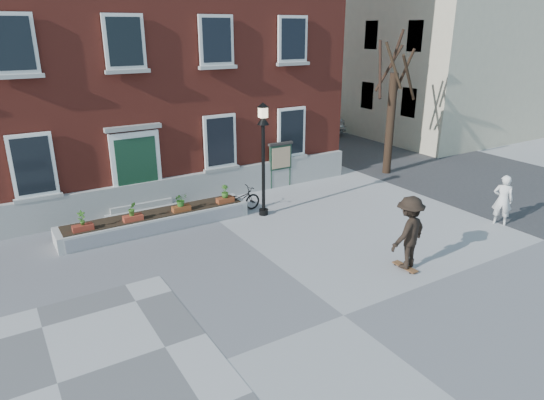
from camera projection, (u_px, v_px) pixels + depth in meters
ground at (344, 315)px, 11.13m from camera, size 100.00×100.00×0.00m
checker_patch at (57, 384)px, 9.00m from camera, size 6.00×6.00×0.01m
bicycle at (239, 200)px, 17.14m from camera, size 1.75×0.70×0.90m
parked_car at (305, 119)px, 30.15m from camera, size 3.01×5.26×1.64m
bystander at (503, 200)px, 16.00m from camera, size 0.69×0.74×1.71m
brick_building at (88, 25)px, 19.26m from camera, size 18.40×10.85×12.60m
planter_assembly at (157, 220)px, 15.83m from camera, size 6.20×1.12×1.15m
bare_tree at (391, 111)px, 21.03m from camera, size 1.83×1.83×6.16m
side_street at (370, 14)px, 33.46m from camera, size 15.20×36.00×14.50m
lamp_post at (263, 144)px, 16.23m from camera, size 0.40×0.40×3.93m
notice_board at (281, 157)px, 19.63m from camera, size 1.10×0.16×1.87m
skateboarder at (409, 233)px, 12.91m from camera, size 1.43×1.00×2.09m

